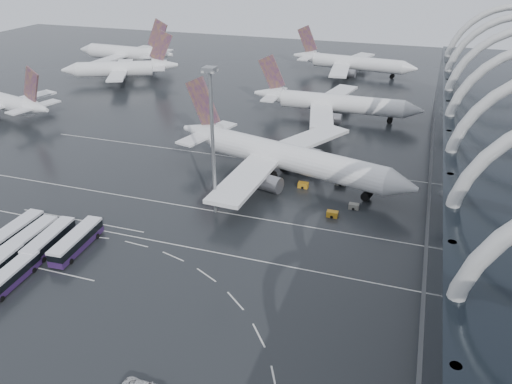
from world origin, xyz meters
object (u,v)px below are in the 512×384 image
(gse_cart_belly_b, at_px, (341,182))
(bus_row_near_d, at_px, (77,241))
(bus_row_near_c, at_px, (49,240))
(gse_cart_belly_e, at_px, (303,185))
(jet_remote_west, at_px, (8,103))
(jet_remote_far, at_px, (127,53))
(airliner_gate_c, at_px, (351,63))
(bus_row_near_a, at_px, (14,234))
(floodlight_mast, at_px, (212,125))
(gse_cart_belly_d, at_px, (354,206))
(airliner_main, at_px, (283,157))
(bus_row_far_c, at_px, (10,277))
(jet_remote_mid, at_px, (123,69))
(airliner_gate_b, at_px, (332,103))
(gse_cart_belly_a, at_px, (332,214))
(bus_row_near_b, at_px, (29,240))

(gse_cart_belly_b, bearing_deg, bus_row_near_d, -134.03)
(bus_row_near_c, distance_m, gse_cart_belly_e, 53.83)
(gse_cart_belly_b, bearing_deg, jet_remote_west, 171.84)
(jet_remote_far, height_order, gse_cart_belly_b, jet_remote_far)
(airliner_gate_c, relative_size, bus_row_near_a, 3.82)
(bus_row_near_c, distance_m, floodlight_mast, 36.13)
(gse_cart_belly_d, bearing_deg, gse_cart_belly_b, 113.71)
(airliner_main, height_order, bus_row_far_c, airliner_main)
(jet_remote_far, bearing_deg, gse_cart_belly_e, 140.84)
(jet_remote_west, height_order, bus_row_near_c, jet_remote_west)
(jet_remote_far, bearing_deg, airliner_gate_c, -167.55)
(bus_row_near_d, bearing_deg, jet_remote_west, 45.97)
(airliner_gate_c, xyz_separation_m, jet_remote_mid, (-82.28, -40.04, 0.41))
(bus_row_near_c, height_order, gse_cart_belly_d, bus_row_near_c)
(bus_row_near_c, relative_size, bus_row_far_c, 1.05)
(gse_cart_belly_d, bearing_deg, airliner_main, 150.92)
(bus_row_near_d, xyz_separation_m, gse_cart_belly_b, (40.25, 41.64, -1.12))
(jet_remote_west, xyz_separation_m, gse_cart_belly_e, (99.09, -19.49, -3.97))
(bus_row_near_d, bearing_deg, gse_cart_belly_d, -58.66)
(airliner_gate_b, bearing_deg, gse_cart_belly_a, -79.04)
(airliner_gate_b, relative_size, gse_cart_belly_e, 23.00)
(jet_remote_mid, relative_size, gse_cart_belly_d, 20.47)
(bus_row_near_b, height_order, gse_cart_belly_b, bus_row_near_b)
(airliner_gate_c, distance_m, gse_cart_belly_e, 109.18)
(jet_remote_far, bearing_deg, airliner_gate_b, 160.10)
(jet_remote_west, relative_size, bus_row_near_b, 3.06)
(airliner_main, relative_size, bus_row_near_b, 4.57)
(airliner_main, distance_m, bus_row_near_d, 49.26)
(bus_row_near_a, height_order, bus_row_near_c, bus_row_near_a)
(gse_cart_belly_a, xyz_separation_m, gse_cart_belly_e, (-8.73, 11.05, 0.01))
(gse_cart_belly_b, distance_m, gse_cart_belly_e, 8.79)
(airliner_main, relative_size, bus_row_near_a, 4.45)
(bus_row_near_b, relative_size, bus_row_near_c, 1.03)
(airliner_gate_b, height_order, gse_cart_belly_e, airliner_gate_b)
(jet_remote_far, xyz_separation_m, gse_cart_belly_a, (110.98, -104.50, -4.77))
(bus_row_far_c, relative_size, gse_cart_belly_b, 5.01)
(bus_row_near_a, xyz_separation_m, bus_row_far_c, (8.69, -10.57, -0.20))
(airliner_gate_c, xyz_separation_m, bus_row_near_d, (-25.76, -146.36, -2.83))
(bus_row_near_d, relative_size, bus_row_far_c, 1.09)
(airliner_gate_c, height_order, gse_cart_belly_a, airliner_gate_c)
(gse_cart_belly_b, height_order, gse_cart_belly_e, gse_cart_belly_b)
(jet_remote_west, relative_size, bus_row_near_d, 3.04)
(bus_row_near_c, bearing_deg, bus_row_near_b, 102.14)
(jet_remote_mid, relative_size, bus_row_near_d, 3.20)
(bus_row_far_c, bearing_deg, bus_row_near_d, -20.43)
(bus_row_near_c, xyz_separation_m, gse_cart_belly_d, (49.72, 32.43, -1.14))
(bus_row_far_c, xyz_separation_m, gse_cart_belly_b, (43.95, 53.80, -0.97))
(airliner_main, bearing_deg, bus_row_near_a, -117.21)
(gse_cart_belly_a, height_order, gse_cart_belly_d, gse_cart_belly_a)
(airliner_gate_c, height_order, bus_row_far_c, airliner_gate_c)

